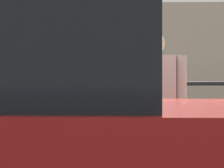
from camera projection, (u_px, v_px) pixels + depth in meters
parking_meter at (93, 91)px, 3.80m from camera, size 0.16×0.17×1.50m
pedestrian_at_meter at (152, 111)px, 3.75m from camera, size 0.62×0.39×1.59m
background_railing at (102, 104)px, 6.47m from camera, size 24.06×0.06×1.17m
backdrop_wall at (107, 74)px, 9.00m from camera, size 32.00×0.50×2.91m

